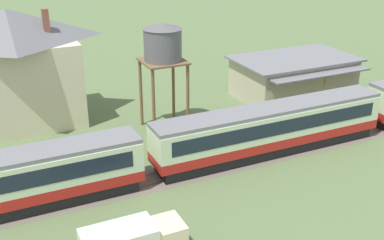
{
  "coord_description": "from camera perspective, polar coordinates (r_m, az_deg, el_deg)",
  "views": [
    {
      "loc": [
        -37.17,
        -28.93,
        18.25
      ],
      "look_at": [
        -21.75,
        3.76,
        2.88
      ],
      "focal_mm": 45.0,
      "sensor_mm": 36.0,
      "label": 1
    }
  ],
  "objects": [
    {
      "name": "station_house_grey_roof",
      "position": [
        46.95,
        -20.42,
        5.93
      ],
      "size": [
        12.06,
        8.24,
        10.84
      ],
      "color": "beige",
      "rests_on": "ground_plane"
    },
    {
      "name": "passenger_train",
      "position": [
        40.05,
        9.66,
        -0.82
      ],
      "size": [
        108.0,
        2.95,
        4.1
      ],
      "color": "#AD1E19",
      "rests_on": "ground_plane"
    },
    {
      "name": "station_building",
      "position": [
        53.46,
        11.91,
        5.04
      ],
      "size": [
        12.91,
        9.18,
        4.32
      ],
      "color": "#BCB293",
      "rests_on": "ground_plane"
    },
    {
      "name": "water_tower",
      "position": [
        42.43,
        -3.49,
        8.81
      ],
      "size": [
        3.77,
        3.77,
        9.83
      ],
      "color": "brown",
      "rests_on": "ground_plane"
    },
    {
      "name": "railway_track",
      "position": [
        44.72,
        16.31,
        -2.03
      ],
      "size": [
        165.61,
        3.6,
        0.04
      ],
      "color": "#665B51",
      "rests_on": "ground_plane"
    }
  ]
}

